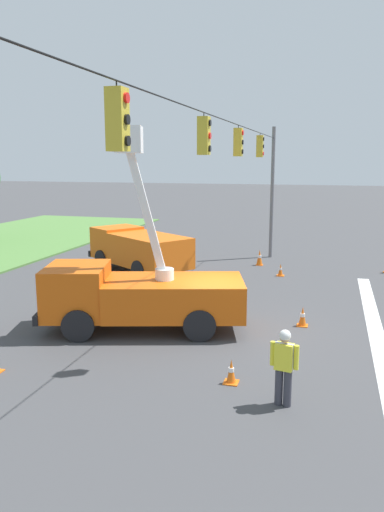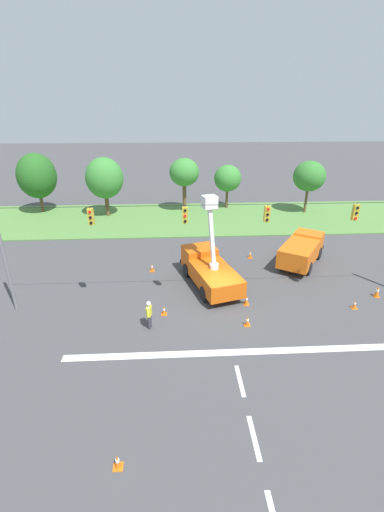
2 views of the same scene
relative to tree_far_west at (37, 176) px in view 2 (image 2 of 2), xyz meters
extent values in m
plane|color=#424244|center=(18.51, -21.32, -4.32)|extent=(200.00, 200.00, 0.00)
cube|color=#517F3D|center=(18.51, -3.32, -4.27)|extent=(56.00, 12.00, 0.10)
cube|color=silver|center=(18.51, -26.13, -4.31)|extent=(17.60, 0.50, 0.01)
cube|color=silver|center=(18.51, -28.13, -4.31)|extent=(0.20, 2.00, 0.01)
cube|color=silver|center=(18.51, -31.13, -4.31)|extent=(0.20, 2.00, 0.01)
cylinder|color=slate|center=(5.51, -21.32, -0.72)|extent=(0.20, 0.20, 7.20)
cylinder|color=black|center=(18.51, -21.32, 2.28)|extent=(26.00, 0.03, 0.03)
cylinder|color=black|center=(10.85, -21.32, 2.23)|extent=(0.02, 0.02, 0.10)
cube|color=gold|center=(10.85, -21.32, 1.70)|extent=(0.32, 0.28, 0.96)
cylinder|color=red|center=(10.85, -21.48, 2.02)|extent=(0.16, 0.05, 0.16)
cylinder|color=black|center=(10.85, -21.48, 1.70)|extent=(0.16, 0.05, 0.16)
cylinder|color=black|center=(10.85, -21.48, 1.38)|extent=(0.16, 0.05, 0.16)
cylinder|color=black|center=(16.21, -21.32, 2.23)|extent=(0.02, 0.02, 0.10)
cube|color=gold|center=(16.21, -21.32, 1.70)|extent=(0.32, 0.28, 0.96)
cylinder|color=black|center=(16.21, -21.48, 2.02)|extent=(0.16, 0.05, 0.16)
cylinder|color=red|center=(16.21, -21.48, 1.70)|extent=(0.16, 0.05, 0.16)
cylinder|color=black|center=(16.21, -21.48, 1.38)|extent=(0.16, 0.05, 0.16)
cylinder|color=black|center=(21.00, -21.32, 2.23)|extent=(0.02, 0.02, 0.10)
cube|color=gold|center=(21.00, -21.32, 1.70)|extent=(0.32, 0.28, 0.96)
cylinder|color=red|center=(21.00, -21.48, 2.02)|extent=(0.16, 0.05, 0.16)
cylinder|color=black|center=(21.00, -21.48, 1.70)|extent=(0.16, 0.05, 0.16)
cylinder|color=black|center=(21.00, -21.48, 1.38)|extent=(0.16, 0.05, 0.16)
cylinder|color=black|center=(26.30, -21.32, 2.23)|extent=(0.02, 0.02, 0.10)
cube|color=gold|center=(26.30, -21.32, 1.70)|extent=(0.32, 0.28, 0.96)
cylinder|color=black|center=(26.30, -21.48, 2.02)|extent=(0.16, 0.05, 0.16)
cylinder|color=black|center=(26.30, -21.48, 1.70)|extent=(0.16, 0.05, 0.16)
cylinder|color=red|center=(26.30, -21.48, 1.38)|extent=(0.16, 0.05, 0.16)
cylinder|color=brown|center=(0.00, 0.00, -3.06)|extent=(0.37, 0.37, 2.50)
ellipsoid|color=#235B1E|center=(0.00, 0.00, 0.01)|extent=(4.29, 4.70, 5.07)
cylinder|color=brown|center=(7.98, -1.85, -3.01)|extent=(0.46, 0.46, 2.62)
ellipsoid|color=#387F33|center=(7.98, -1.85, 0.05)|extent=(4.11, 4.06, 4.48)
cylinder|color=brown|center=(16.85, -0.45, -2.71)|extent=(0.45, 0.45, 3.21)
ellipsoid|color=#387F33|center=(16.85, -0.45, 0.34)|extent=(3.42, 3.60, 3.18)
cylinder|color=brown|center=(22.07, 0.55, -3.15)|extent=(0.32, 0.32, 2.34)
ellipsoid|color=#387F33|center=(22.07, 0.55, -0.61)|extent=(3.22, 3.15, 3.15)
cylinder|color=brown|center=(31.04, -1.87, -2.91)|extent=(0.29, 0.29, 2.81)
ellipsoid|color=#33752D|center=(31.04, -1.87, 0.01)|extent=(3.58, 3.74, 3.40)
cube|color=#D6560F|center=(18.29, -19.83, -3.24)|extent=(3.55, 4.89, 1.15)
cube|color=#D6560F|center=(17.42, -16.82, -3.02)|extent=(2.76, 2.45, 1.60)
cube|color=#1E2838|center=(17.24, -16.19, -2.73)|extent=(2.01, 0.67, 0.72)
cube|color=black|center=(17.14, -15.84, -3.67)|extent=(2.37, 0.83, 0.30)
cylinder|color=black|center=(16.42, -17.37, -3.82)|extent=(0.55, 1.04, 1.00)
cylinder|color=black|center=(18.56, -16.75, -3.82)|extent=(0.55, 1.04, 1.00)
cylinder|color=black|center=(17.44, -20.89, -3.82)|extent=(0.55, 1.04, 1.00)
cylinder|color=black|center=(19.58, -20.27, -3.82)|extent=(0.55, 1.04, 1.00)
cylinder|color=silver|center=(18.21, -19.53, -2.49)|extent=(0.60, 0.60, 0.36)
cube|color=white|center=(18.06, -19.03, -0.60)|extent=(0.58, 1.29, 4.18)
cube|color=white|center=(17.92, -18.53, 1.71)|extent=(1.09, 1.02, 0.80)
cube|color=orange|center=(25.21, -16.38, -3.10)|extent=(4.16, 4.61, 1.43)
cube|color=orange|center=(26.83, -14.01, -3.04)|extent=(2.79, 2.67, 1.56)
cube|color=#1E2838|center=(27.17, -13.52, -2.77)|extent=(1.67, 1.19, 0.70)
cube|color=black|center=(27.36, -13.24, -3.67)|extent=(1.99, 1.43, 0.30)
cylinder|color=black|center=(25.83, -13.60, -3.82)|extent=(0.80, 0.98, 1.00)
cylinder|color=black|center=(27.57, -14.80, -3.82)|extent=(0.80, 0.98, 1.00)
cylinder|color=black|center=(23.94, -16.37, -3.82)|extent=(0.80, 0.98, 1.00)
cylinder|color=black|center=(25.68, -17.57, -3.82)|extent=(0.80, 0.98, 1.00)
cylinder|color=#383842|center=(14.01, -23.83, -3.89)|extent=(0.18, 0.18, 0.85)
cylinder|color=#383842|center=(14.05, -23.64, -3.89)|extent=(0.18, 0.18, 0.85)
cube|color=yellow|center=(14.03, -23.73, -3.17)|extent=(0.31, 0.44, 0.60)
cube|color=silver|center=(14.03, -23.73, -3.17)|extent=(0.16, 0.43, 0.62)
cylinder|color=yellow|center=(13.98, -24.00, -3.14)|extent=(0.11, 0.11, 0.55)
cylinder|color=yellow|center=(14.09, -23.47, -3.14)|extent=(0.11, 0.11, 0.55)
sphere|color=tan|center=(14.03, -23.73, -2.74)|extent=(0.22, 0.22, 0.22)
sphere|color=white|center=(14.03, -23.73, -2.68)|extent=(0.26, 0.26, 0.26)
cube|color=orange|center=(29.07, -21.05, -4.30)|extent=(0.36, 0.36, 0.03)
cone|color=orange|center=(29.07, -21.05, -3.89)|extent=(0.32, 0.32, 0.79)
cylinder|color=white|center=(29.07, -21.05, -3.85)|extent=(0.20, 0.20, 0.14)
cube|color=orange|center=(13.38, -32.05, -4.30)|extent=(0.36, 0.36, 0.03)
cone|color=orange|center=(13.38, -32.05, -3.99)|extent=(0.23, 0.23, 0.58)
cylinder|color=white|center=(13.38, -32.05, -3.97)|extent=(0.14, 0.14, 0.11)
cube|color=orange|center=(21.88, -14.33, -4.30)|extent=(0.36, 0.36, 0.03)
cone|color=orange|center=(21.88, -14.33, -3.96)|extent=(0.26, 0.26, 0.66)
cylinder|color=white|center=(21.88, -14.33, -3.92)|extent=(0.16, 0.16, 0.12)
cube|color=orange|center=(20.12, -21.55, -4.30)|extent=(0.36, 0.36, 0.03)
cone|color=orange|center=(20.12, -21.55, -3.95)|extent=(0.27, 0.27, 0.68)
cylinder|color=white|center=(20.12, -21.55, -3.91)|extent=(0.17, 0.17, 0.12)
cube|color=orange|center=(14.83, -22.40, -4.30)|extent=(0.36, 0.36, 0.03)
cone|color=orange|center=(14.83, -22.40, -4.00)|extent=(0.23, 0.23, 0.58)
cylinder|color=white|center=(14.83, -22.40, -3.97)|extent=(0.14, 0.14, 0.10)
cube|color=orange|center=(26.88, -22.36, -4.30)|extent=(0.36, 0.36, 0.03)
cone|color=orange|center=(26.88, -22.36, -4.00)|extent=(0.23, 0.23, 0.56)
cylinder|color=white|center=(26.88, -22.36, -3.98)|extent=(0.14, 0.14, 0.10)
cube|color=orange|center=(19.72, -23.82, -4.30)|extent=(0.36, 0.36, 0.03)
cone|color=orange|center=(19.72, -23.82, -3.97)|extent=(0.25, 0.25, 0.63)
cylinder|color=white|center=(19.72, -23.82, -3.94)|extent=(0.16, 0.16, 0.11)
cube|color=orange|center=(13.78, -16.38, -4.30)|extent=(0.36, 0.36, 0.03)
cone|color=orange|center=(13.78, -16.38, -3.97)|extent=(0.25, 0.25, 0.63)
cylinder|color=white|center=(13.78, -16.38, -3.94)|extent=(0.16, 0.16, 0.11)
camera|label=1|loc=(3.50, -24.59, 1.09)|focal=35.00mm
camera|label=2|loc=(15.59, -40.26, 7.60)|focal=24.00mm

